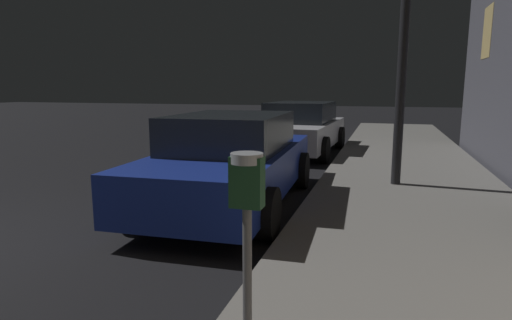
{
  "coord_description": "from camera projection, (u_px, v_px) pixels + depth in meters",
  "views": [
    {
      "loc": [
        5.11,
        -2.81,
        1.83
      ],
      "look_at": [
        4.07,
        0.58,
        1.22
      ],
      "focal_mm": 29.46,
      "sensor_mm": 36.0,
      "label": 1
    }
  ],
  "objects": [
    {
      "name": "car_silver",
      "position": [
        300.0,
        128.0,
        11.74
      ],
      "size": [
        2.2,
        4.4,
        1.43
      ],
      "color": "#B7B7BF",
      "rests_on": "ground"
    },
    {
      "name": "parking_meter",
      "position": [
        247.0,
        207.0,
        2.45
      ],
      "size": [
        0.19,
        0.19,
        1.31
      ],
      "color": "#59595B",
      "rests_on": "sidewalk"
    },
    {
      "name": "car_blue",
      "position": [
        231.0,
        160.0,
        6.54
      ],
      "size": [
        2.18,
        4.57,
        1.43
      ],
      "color": "navy",
      "rests_on": "ground"
    }
  ]
}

